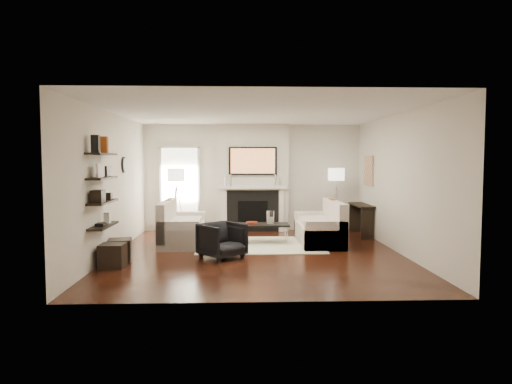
{
  "coord_description": "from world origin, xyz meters",
  "views": [
    {
      "loc": [
        -0.34,
        -8.66,
        1.8
      ],
      "look_at": [
        0.0,
        0.6,
        1.15
      ],
      "focal_mm": 32.0,
      "sensor_mm": 36.0,
      "label": 1
    }
  ],
  "objects_px": {
    "lamp_right_shade": "(336,174)",
    "ottoman_near": "(120,250)",
    "loveseat_left_base": "(183,234)",
    "armchair": "(222,239)",
    "coffee_table": "(263,225)",
    "loveseat_right_base": "(319,234)",
    "lamp_left_shade": "(176,175)"
  },
  "relations": [
    {
      "from": "lamp_left_shade",
      "to": "lamp_right_shade",
      "type": "relative_size",
      "value": 1.0
    },
    {
      "from": "loveseat_left_base",
      "to": "ottoman_near",
      "type": "distance_m",
      "value": 1.92
    },
    {
      "from": "coffee_table",
      "to": "ottoman_near",
      "type": "bearing_deg",
      "value": -147.15
    },
    {
      "from": "coffee_table",
      "to": "ottoman_near",
      "type": "height_order",
      "value": "coffee_table"
    },
    {
      "from": "lamp_left_shade",
      "to": "ottoman_near",
      "type": "distance_m",
      "value": 3.17
    },
    {
      "from": "ottoman_near",
      "to": "lamp_right_shade",
      "type": "bearing_deg",
      "value": 34.01
    },
    {
      "from": "lamp_left_shade",
      "to": "ottoman_near",
      "type": "xyz_separation_m",
      "value": [
        -0.62,
        -2.84,
        -1.25
      ]
    },
    {
      "from": "loveseat_right_base",
      "to": "lamp_right_shade",
      "type": "distance_m",
      "value": 2.02
    },
    {
      "from": "coffee_table",
      "to": "lamp_right_shade",
      "type": "xyz_separation_m",
      "value": [
        1.87,
        1.34,
        1.05
      ]
    },
    {
      "from": "lamp_left_shade",
      "to": "loveseat_left_base",
      "type": "bearing_deg",
      "value": -75.6
    },
    {
      "from": "loveseat_left_base",
      "to": "coffee_table",
      "type": "distance_m",
      "value": 1.75
    },
    {
      "from": "loveseat_left_base",
      "to": "armchair",
      "type": "relative_size",
      "value": 2.51
    },
    {
      "from": "loveseat_left_base",
      "to": "lamp_left_shade",
      "type": "relative_size",
      "value": 4.5
    },
    {
      "from": "lamp_right_shade",
      "to": "ottoman_near",
      "type": "xyz_separation_m",
      "value": [
        -4.52,
        -3.05,
        -1.25
      ]
    },
    {
      "from": "ottoman_near",
      "to": "lamp_left_shade",
      "type": "bearing_deg",
      "value": 77.69
    },
    {
      "from": "loveseat_left_base",
      "to": "lamp_left_shade",
      "type": "bearing_deg",
      "value": 104.4
    },
    {
      "from": "loveseat_right_base",
      "to": "lamp_right_shade",
      "type": "relative_size",
      "value": 4.5
    },
    {
      "from": "lamp_left_shade",
      "to": "lamp_right_shade",
      "type": "distance_m",
      "value": 3.91
    },
    {
      "from": "loveseat_left_base",
      "to": "loveseat_right_base",
      "type": "xyz_separation_m",
      "value": [
        2.93,
        -0.08,
        0.0
      ]
    },
    {
      "from": "coffee_table",
      "to": "ottoman_near",
      "type": "relative_size",
      "value": 2.75
    },
    {
      "from": "coffee_table",
      "to": "lamp_left_shade",
      "type": "distance_m",
      "value": 2.55
    },
    {
      "from": "loveseat_left_base",
      "to": "armchair",
      "type": "distance_m",
      "value": 1.72
    },
    {
      "from": "loveseat_left_base",
      "to": "armchair",
      "type": "xyz_separation_m",
      "value": [
        0.89,
        -1.47,
        0.15
      ]
    },
    {
      "from": "loveseat_right_base",
      "to": "coffee_table",
      "type": "relative_size",
      "value": 1.64
    },
    {
      "from": "lamp_right_shade",
      "to": "ottoman_near",
      "type": "relative_size",
      "value": 1.0
    },
    {
      "from": "coffee_table",
      "to": "lamp_left_shade",
      "type": "height_order",
      "value": "lamp_left_shade"
    },
    {
      "from": "ottoman_near",
      "to": "loveseat_right_base",
      "type": "bearing_deg",
      "value": 22.68
    },
    {
      "from": "lamp_right_shade",
      "to": "lamp_left_shade",
      "type": "bearing_deg",
      "value": -176.95
    },
    {
      "from": "loveseat_right_base",
      "to": "armchair",
      "type": "xyz_separation_m",
      "value": [
        -2.03,
        -1.38,
        0.15
      ]
    },
    {
      "from": "coffee_table",
      "to": "ottoman_near",
      "type": "xyz_separation_m",
      "value": [
        -2.65,
        -1.71,
        -0.2
      ]
    },
    {
      "from": "armchair",
      "to": "ottoman_near",
      "type": "xyz_separation_m",
      "value": [
        -1.81,
        -0.22,
        -0.16
      ]
    },
    {
      "from": "armchair",
      "to": "lamp_left_shade",
      "type": "bearing_deg",
      "value": 75.3
    }
  ]
}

